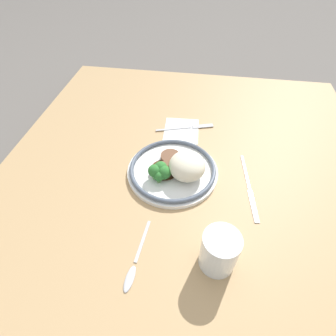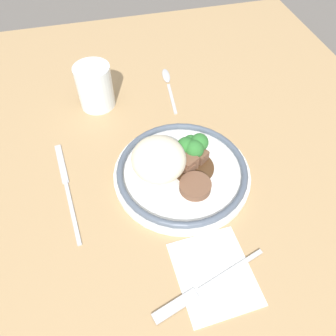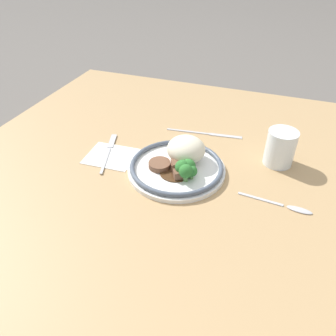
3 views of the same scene
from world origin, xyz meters
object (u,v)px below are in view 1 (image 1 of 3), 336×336
at_px(fork, 190,127).
at_px(knife, 249,188).
at_px(plate, 176,169).
at_px(juice_glass, 219,253).
at_px(spoon, 133,268).

relative_size(fork, knife, 0.82).
xyz_separation_m(plate, juice_glass, (0.24, 0.12, 0.02)).
xyz_separation_m(juice_glass, spoon, (0.04, -0.17, -0.04)).
bearing_deg(knife, fork, -149.70).
distance_m(juice_glass, knife, 0.23).
bearing_deg(spoon, fork, 176.54).
relative_size(juice_glass, spoon, 0.57).
xyz_separation_m(knife, spoon, (0.26, -0.25, 0.00)).
relative_size(plate, juice_glass, 2.63).
distance_m(juice_glass, spoon, 0.18).
bearing_deg(fork, juice_glass, -95.18).
relative_size(plate, knife, 1.09).
distance_m(knife, spoon, 0.36).
distance_m(plate, juice_glass, 0.26).
relative_size(juice_glass, fork, 0.51).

